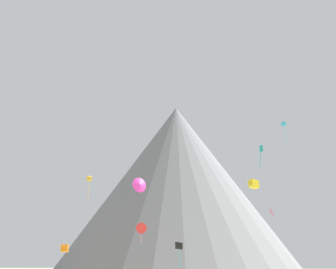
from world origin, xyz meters
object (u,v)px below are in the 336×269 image
object	(u,v)px
kite_gold_mid	(89,179)
kite_yellow_mid	(254,184)
kite_magenta_low	(140,185)
kite_rainbow_low	(272,213)
kite_black_low	(179,246)
kite_teal_mid	(261,152)
rock_massif	(176,188)
kite_cyan_high	(283,124)
kite_red_low	(141,228)
kite_orange_low	(65,248)

from	to	relation	value
kite_gold_mid	kite_yellow_mid	xyz separation A→B (m)	(31.71, -4.10, -2.71)
kite_magenta_low	kite_rainbow_low	distance (m)	32.56
kite_magenta_low	kite_gold_mid	size ratio (longest dim) A/B	0.41
kite_black_low	kite_rainbow_low	world-z (taller)	kite_rainbow_low
kite_magenta_low	kite_teal_mid	size ratio (longest dim) A/B	0.50
kite_yellow_mid	kite_rainbow_low	bearing A→B (deg)	121.94
rock_massif	kite_cyan_high	xyz separation A→B (m)	(29.56, -29.87, 9.20)
kite_magenta_low	kite_yellow_mid	world-z (taller)	kite_yellow_mid
kite_gold_mid	kite_yellow_mid	world-z (taller)	kite_gold_mid
kite_magenta_low	kite_gold_mid	world-z (taller)	kite_gold_mid
kite_teal_mid	kite_red_low	distance (m)	25.84
kite_orange_low	kite_gold_mid	xyz separation A→B (m)	(4.53, -1.41, 13.22)
kite_rainbow_low	kite_red_low	world-z (taller)	kite_rainbow_low
kite_magenta_low	kite_red_low	world-z (taller)	kite_magenta_low
rock_massif	kite_teal_mid	distance (m)	58.30
kite_black_low	kite_teal_mid	xyz separation A→B (m)	(13.97, 0.95, 15.10)
kite_cyan_high	kite_yellow_mid	distance (m)	28.67
kite_black_low	kite_gold_mid	distance (m)	24.92
kite_cyan_high	kite_teal_mid	bearing A→B (deg)	-79.32
rock_massif	kite_black_low	xyz separation A→B (m)	(7.21, -55.10, -19.39)
kite_cyan_high	kite_red_low	distance (m)	42.79
kite_black_low	kite_rainbow_low	bearing A→B (deg)	110.78
kite_teal_mid	kite_red_low	bearing A→B (deg)	37.53
rock_massif	kite_rainbow_low	bearing A→B (deg)	-61.85
kite_magenta_low	kite_red_low	size ratio (longest dim) A/B	0.53
kite_cyan_high	kite_teal_mid	distance (m)	29.01
rock_massif	kite_yellow_mid	size ratio (longest dim) A/B	48.95
kite_yellow_mid	kite_red_low	world-z (taller)	kite_yellow_mid
kite_cyan_high	kite_orange_low	distance (m)	55.96
kite_magenta_low	kite_black_low	size ratio (longest dim) A/B	0.53
rock_massif	kite_teal_mid	size ratio (longest dim) A/B	24.56
kite_cyan_high	kite_gold_mid	xyz separation A→B (m)	(-41.33, -16.00, -15.34)
rock_massif	kite_gold_mid	xyz separation A→B (m)	(-11.77, -45.87, -6.15)
kite_yellow_mid	kite_red_low	bearing A→B (deg)	-128.41
kite_black_low	kite_yellow_mid	distance (m)	17.30
kite_gold_mid	kite_magenta_low	bearing A→B (deg)	-87.58
rock_massif	kite_yellow_mid	world-z (taller)	rock_massif
kite_orange_low	kite_red_low	world-z (taller)	kite_red_low
kite_yellow_mid	kite_red_low	xyz separation A→B (m)	(-20.62, 3.19, -7.06)
kite_black_low	kite_orange_low	xyz separation A→B (m)	(-23.51, 10.65, 0.02)
rock_massif	kite_gold_mid	bearing A→B (deg)	-104.40
kite_cyan_high	kite_red_low	bearing A→B (deg)	-121.08
kite_red_low	rock_massif	bearing A→B (deg)	-94.79
kite_cyan_high	kite_yellow_mid	world-z (taller)	kite_cyan_high
kite_gold_mid	kite_red_low	distance (m)	14.80
kite_red_low	kite_black_low	bearing A→B (deg)	129.54
kite_magenta_low	kite_cyan_high	xyz separation A→B (m)	(25.63, 39.89, 21.50)
rock_massif	kite_teal_mid	world-z (taller)	rock_massif
kite_gold_mid	kite_red_low	size ratio (longest dim) A/B	1.29
kite_black_low	kite_cyan_high	distance (m)	44.20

